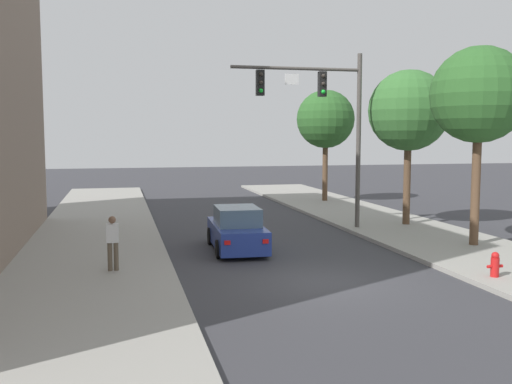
{
  "coord_description": "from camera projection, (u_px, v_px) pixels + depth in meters",
  "views": [
    {
      "loc": [
        -5.59,
        -15.42,
        4.18
      ],
      "look_at": [
        -0.45,
        6.16,
        2.0
      ],
      "focal_mm": 40.77,
      "sensor_mm": 36.0,
      "label": 1
    }
  ],
  "objects": [
    {
      "name": "car_lead_blue",
      "position": [
        237.0,
        231.0,
        21.09
      ],
      "size": [
        1.98,
        4.31,
        1.6
      ],
      "color": "navy",
      "rests_on": "ground"
    },
    {
      "name": "sidewalk_left",
      "position": [
        85.0,
        293.0,
        15.12
      ],
      "size": [
        5.0,
        60.0,
        0.15
      ],
      "primitive_type": "cube",
      "color": "#99968E",
      "rests_on": "ground"
    },
    {
      "name": "ground_plane",
      "position": [
        321.0,
        282.0,
        16.62
      ],
      "size": [
        120.0,
        120.0,
        0.0
      ],
      "primitive_type": "plane",
      "color": "#38383D"
    },
    {
      "name": "street_tree_third",
      "position": [
        326.0,
        120.0,
        35.34
      ],
      "size": [
        3.53,
        3.53,
        6.76
      ],
      "color": "brown",
      "rests_on": "sidewalk_right"
    },
    {
      "name": "fire_hydrant",
      "position": [
        495.0,
        264.0,
        16.54
      ],
      "size": [
        0.48,
        0.24,
        0.72
      ],
      "color": "red",
      "rests_on": "sidewalk_right"
    },
    {
      "name": "street_tree_second",
      "position": [
        409.0,
        111.0,
        25.89
      ],
      "size": [
        3.61,
        3.61,
        6.93
      ],
      "color": "brown",
      "rests_on": "sidewalk_right"
    },
    {
      "name": "street_tree_nearest",
      "position": [
        479.0,
        96.0,
        20.9
      ],
      "size": [
        3.48,
        3.48,
        7.22
      ],
      "color": "brown",
      "rests_on": "sidewalk_right"
    },
    {
      "name": "traffic_signal_mast",
      "position": [
        324.0,
        109.0,
        24.69
      ],
      "size": [
        5.74,
        0.38,
        7.5
      ],
      "color": "#514C47",
      "rests_on": "sidewalk_right"
    },
    {
      "name": "pedestrian_sidewalk_left_walker",
      "position": [
        113.0,
        240.0,
        17.25
      ],
      "size": [
        0.36,
        0.22,
        1.64
      ],
      "color": "brown",
      "rests_on": "sidewalk_left"
    }
  ]
}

